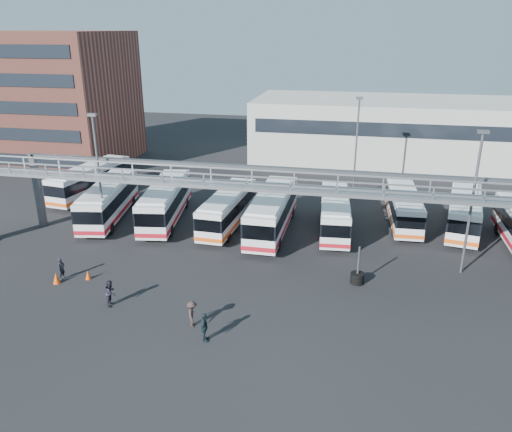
% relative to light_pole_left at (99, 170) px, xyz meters
% --- Properties ---
extents(ground, '(140.00, 140.00, 0.00)m').
position_rel_light_pole_left_xyz_m(ground, '(16.00, -8.00, -5.73)').
color(ground, black).
rests_on(ground, ground).
extents(gantry, '(51.40, 5.15, 7.10)m').
position_rel_light_pole_left_xyz_m(gantry, '(16.00, -2.13, -0.22)').
color(gantry, gray).
rests_on(gantry, ground).
extents(apartment_building, '(18.00, 15.00, 16.00)m').
position_rel_light_pole_left_xyz_m(apartment_building, '(-18.00, 22.00, 2.27)').
color(apartment_building, brown).
rests_on(apartment_building, ground).
extents(warehouse, '(42.00, 14.00, 8.00)m').
position_rel_light_pole_left_xyz_m(warehouse, '(28.00, 30.00, -1.73)').
color(warehouse, '#9E9E99').
rests_on(warehouse, ground).
extents(light_pole_left, '(0.70, 0.35, 10.21)m').
position_rel_light_pole_left_xyz_m(light_pole_left, '(0.00, 0.00, 0.00)').
color(light_pole_left, '#4C4F54').
rests_on(light_pole_left, ground).
extents(light_pole_mid, '(0.70, 0.35, 10.21)m').
position_rel_light_pole_left_xyz_m(light_pole_mid, '(28.00, -1.00, 0.00)').
color(light_pole_mid, '#4C4F54').
rests_on(light_pole_mid, ground).
extents(light_pole_back, '(0.70, 0.35, 10.21)m').
position_rel_light_pole_left_xyz_m(light_pole_back, '(20.00, 14.00, 0.00)').
color(light_pole_back, '#4C4F54').
rests_on(light_pole_back, ground).
extents(bus_0, '(4.02, 10.92, 3.24)m').
position_rel_light_pole_left_xyz_m(bus_0, '(-6.40, 9.40, -3.93)').
color(bus_0, silver).
rests_on(bus_0, ground).
extents(bus_1, '(4.41, 11.24, 3.33)m').
position_rel_light_pole_left_xyz_m(bus_1, '(-1.51, 3.77, -3.88)').
color(bus_1, silver).
rests_on(bus_1, ground).
extents(bus_2, '(4.27, 11.47, 3.40)m').
position_rel_light_pole_left_xyz_m(bus_2, '(3.68, 4.36, -3.84)').
color(bus_2, silver).
rests_on(bus_2, ground).
extents(bus_3, '(2.93, 10.27, 3.08)m').
position_rel_light_pole_left_xyz_m(bus_3, '(9.48, 4.17, -4.02)').
color(bus_3, silver).
rests_on(bus_3, ground).
extents(bus_4, '(2.74, 11.45, 3.47)m').
position_rel_light_pole_left_xyz_m(bus_4, '(13.47, 3.69, -3.81)').
color(bus_4, silver).
rests_on(bus_4, ground).
extents(bus_5, '(3.05, 10.30, 3.09)m').
position_rel_light_pole_left_xyz_m(bus_5, '(18.64, 5.06, -4.02)').
color(bus_5, silver).
rests_on(bus_5, ground).
extents(bus_6, '(2.74, 10.10, 3.04)m').
position_rel_light_pole_left_xyz_m(bus_6, '(24.49, 8.03, -4.05)').
color(bus_6, silver).
rests_on(bus_6, ground).
extents(bus_7, '(4.43, 11.03, 3.27)m').
position_rel_light_pole_left_xyz_m(bus_7, '(29.49, 7.73, -3.92)').
color(bus_7, silver).
rests_on(bus_7, ground).
extents(pedestrian_a, '(0.46, 0.62, 1.57)m').
position_rel_light_pole_left_xyz_m(pedestrian_a, '(0.73, -7.68, -4.94)').
color(pedestrian_a, black).
rests_on(pedestrian_a, ground).
extents(pedestrian_b, '(0.70, 0.88, 1.71)m').
position_rel_light_pole_left_xyz_m(pedestrian_b, '(5.69, -10.17, -4.87)').
color(pedestrian_b, '#201E2A').
rests_on(pedestrian_b, ground).
extents(pedestrian_c, '(0.86, 1.17, 1.62)m').
position_rel_light_pole_left_xyz_m(pedestrian_c, '(11.44, -11.40, -4.92)').
color(pedestrian_c, '#322321').
rests_on(pedestrian_c, ground).
extents(pedestrian_d, '(0.53, 1.06, 1.74)m').
position_rel_light_pole_left_xyz_m(pedestrian_d, '(12.57, -12.68, -4.86)').
color(pedestrian_d, '#17252B').
rests_on(pedestrian_d, ground).
extents(cone_left, '(0.61, 0.61, 0.78)m').
position_rel_light_pole_left_xyz_m(cone_left, '(0.67, -8.31, -5.34)').
color(cone_left, '#D2440B').
rests_on(cone_left, ground).
extents(cone_right, '(0.52, 0.52, 0.63)m').
position_rel_light_pole_left_xyz_m(cone_right, '(2.47, -7.31, -5.41)').
color(cone_right, '#D2440B').
rests_on(cone_right, ground).
extents(tire_stack, '(0.95, 0.95, 2.72)m').
position_rel_light_pole_left_xyz_m(tire_stack, '(20.77, -4.14, -5.27)').
color(tire_stack, black).
rests_on(tire_stack, ground).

